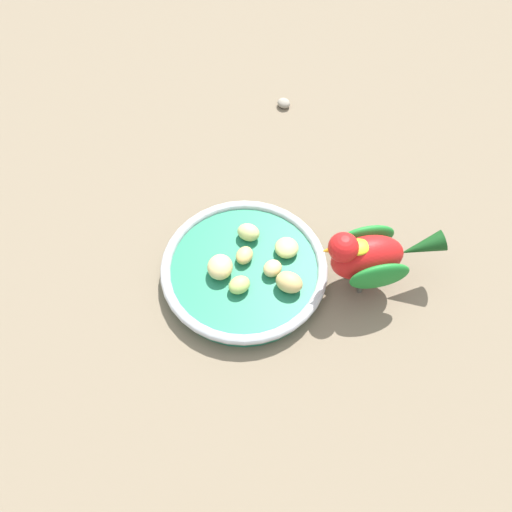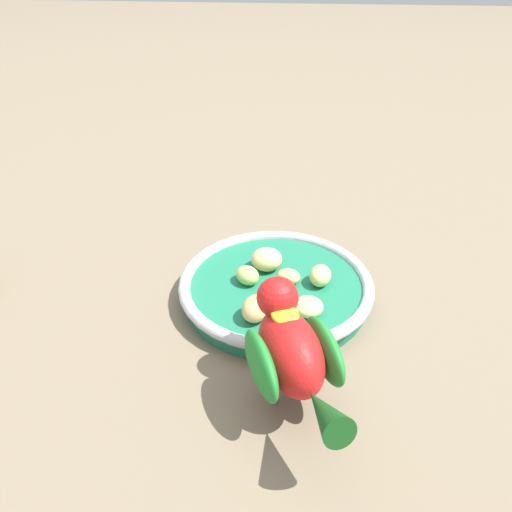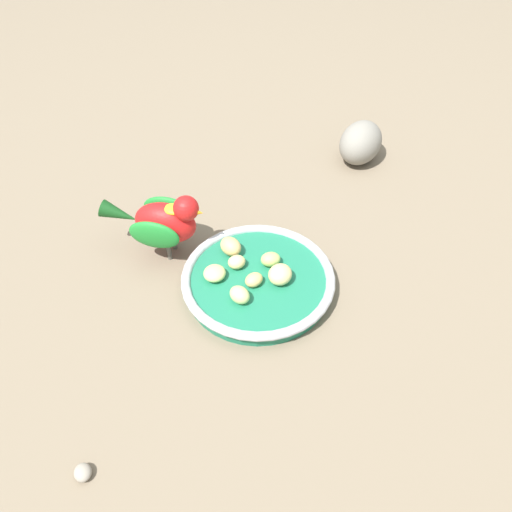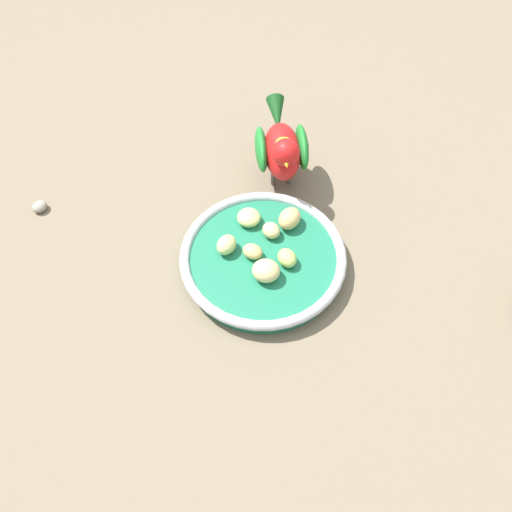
{
  "view_description": "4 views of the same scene",
  "coord_description": "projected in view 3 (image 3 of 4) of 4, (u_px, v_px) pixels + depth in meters",
  "views": [
    {
      "loc": [
        -0.11,
        0.39,
        0.68
      ],
      "look_at": [
        -0.04,
        0.0,
        0.06
      ],
      "focal_mm": 40.92,
      "sensor_mm": 36.0,
      "label": 1
    },
    {
      "loc": [
        -0.53,
        -0.02,
        0.4
      ],
      "look_at": [
        -0.0,
        0.02,
        0.05
      ],
      "focal_mm": 39.02,
      "sensor_mm": 36.0,
      "label": 2
    },
    {
      "loc": [
        0.27,
        -0.42,
        0.57
      ],
      "look_at": [
        -0.03,
        0.02,
        0.05
      ],
      "focal_mm": 36.55,
      "sensor_mm": 36.0,
      "label": 3
    },
    {
      "loc": [
        0.45,
        0.13,
        0.71
      ],
      "look_at": [
        -0.0,
        -0.0,
        0.04
      ],
      "focal_mm": 44.83,
      "sensor_mm": 36.0,
      "label": 4
    }
  ],
  "objects": [
    {
      "name": "apple_piece_0",
      "position": [
        280.0,
        274.0,
        0.73
      ],
      "size": [
        0.04,
        0.04,
        0.03
      ],
      "primitive_type": "ellipsoid",
      "rotation": [
        0.0,
        0.0,
        4.78
      ],
      "color": "#E5C67F",
      "rests_on": "feeding_bowl"
    },
    {
      "name": "rock_large",
      "position": [
        361.0,
        143.0,
        0.97
      ],
      "size": [
        0.08,
        0.1,
        0.08
      ],
      "primitive_type": "ellipsoid",
      "rotation": [
        0.0,
        0.0,
        1.63
      ],
      "color": "gray",
      "rests_on": "ground_plane"
    },
    {
      "name": "pebble_0",
      "position": [
        83.0,
        472.0,
        0.57
      ],
      "size": [
        0.03,
        0.03,
        0.01
      ],
      "primitive_type": "ellipsoid",
      "rotation": [
        0.0,
        0.0,
        2.64
      ],
      "color": "gray",
      "rests_on": "ground_plane"
    },
    {
      "name": "apple_piece_3",
      "position": [
        254.0,
        280.0,
        0.73
      ],
      "size": [
        0.03,
        0.03,
        0.02
      ],
      "primitive_type": "ellipsoid",
      "rotation": [
        0.0,
        0.0,
        4.49
      ],
      "color": "tan",
      "rests_on": "feeding_bowl"
    },
    {
      "name": "parrot",
      "position": [
        163.0,
        220.0,
        0.77
      ],
      "size": [
        0.16,
        0.1,
        0.12
      ],
      "rotation": [
        0.0,
        0.0,
        0.38
      ],
      "color": "#59544C",
      "rests_on": "ground_plane"
    },
    {
      "name": "apple_piece_4",
      "position": [
        231.0,
        246.0,
        0.78
      ],
      "size": [
        0.04,
        0.04,
        0.03
      ],
      "primitive_type": "ellipsoid",
      "rotation": [
        0.0,
        0.0,
        2.89
      ],
      "color": "tan",
      "rests_on": "feeding_bowl"
    },
    {
      "name": "ground_plane",
      "position": [
        269.0,
        294.0,
        0.76
      ],
      "size": [
        4.0,
        4.0,
        0.0
      ],
      "primitive_type": "plane",
      "color": "#756651"
    },
    {
      "name": "apple_piece_6",
      "position": [
        271.0,
        259.0,
        0.76
      ],
      "size": [
        0.04,
        0.04,
        0.02
      ],
      "primitive_type": "ellipsoid",
      "rotation": [
        0.0,
        0.0,
        0.79
      ],
      "color": "#B2CC66",
      "rests_on": "feeding_bowl"
    },
    {
      "name": "feeding_bowl",
      "position": [
        260.0,
        279.0,
        0.76
      ],
      "size": [
        0.22,
        0.22,
        0.03
      ],
      "color": "#1E7251",
      "rests_on": "ground_plane"
    },
    {
      "name": "apple_piece_1",
      "position": [
        215.0,
        273.0,
        0.74
      ],
      "size": [
        0.03,
        0.03,
        0.02
      ],
      "primitive_type": "ellipsoid",
      "rotation": [
        0.0,
        0.0,
        1.61
      ],
      "color": "#C6D17A",
      "rests_on": "feeding_bowl"
    },
    {
      "name": "apple_piece_5",
      "position": [
        237.0,
        261.0,
        0.76
      ],
      "size": [
        0.03,
        0.03,
        0.02
      ],
      "primitive_type": "ellipsoid",
      "rotation": [
        0.0,
        0.0,
        0.96
      ],
      "color": "#E5C67F",
      "rests_on": "feeding_bowl"
    },
    {
      "name": "apple_piece_2",
      "position": [
        240.0,
        295.0,
        0.71
      ],
      "size": [
        0.03,
        0.03,
        0.02
      ],
      "primitive_type": "ellipsoid",
      "rotation": [
        0.0,
        0.0,
        2.95
      ],
      "color": "#C6D17A",
      "rests_on": "feeding_bowl"
    }
  ]
}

